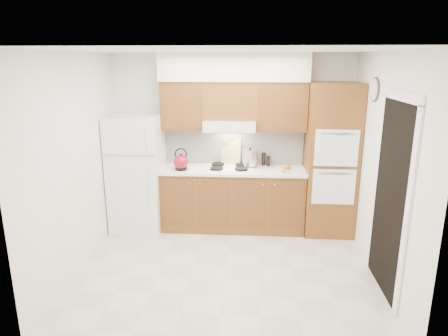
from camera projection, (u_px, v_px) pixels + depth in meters
name	position (u px, v px, depth m)	size (l,w,h in m)	color
floor	(226.00, 266.00, 5.01)	(3.60, 3.60, 0.00)	beige
ceiling	(226.00, 50.00, 4.33)	(3.60, 3.60, 0.00)	white
wall_back	(232.00, 141.00, 6.11)	(3.60, 0.02, 2.60)	white
wall_left	(77.00, 163.00, 4.78)	(0.02, 3.00, 2.60)	white
wall_right	(383.00, 168.00, 4.55)	(0.02, 3.00, 2.60)	white
fridge	(137.00, 173.00, 5.97)	(0.75, 0.72, 1.72)	white
base_cabinets	(233.00, 200.00, 6.05)	(2.11, 0.60, 0.90)	brown
countertop	(233.00, 170.00, 5.91)	(2.13, 0.62, 0.04)	white
backsplash	(234.00, 146.00, 6.12)	(2.11, 0.03, 0.56)	white
oven_cabinet	(330.00, 160.00, 5.76)	(0.70, 0.65, 2.20)	brown
upper_cab_left	(183.00, 106.00, 5.86)	(0.63, 0.33, 0.70)	brown
upper_cab_right	(281.00, 106.00, 5.76)	(0.73, 0.33, 0.70)	brown
range_hood	(230.00, 125.00, 5.83)	(0.75, 0.45, 0.15)	silver
upper_cab_over_hood	(230.00, 101.00, 5.79)	(0.75, 0.33, 0.55)	brown
soffit	(234.00, 67.00, 5.65)	(2.13, 0.36, 0.40)	silver
cooktop	(229.00, 168.00, 5.93)	(0.74, 0.50, 0.01)	white
doorway	(390.00, 199.00, 4.28)	(0.02, 0.90, 2.10)	black
wall_clock	(375.00, 89.00, 4.86)	(0.30, 0.30, 0.02)	#3F3833
kettle	(181.00, 162.00, 5.81)	(0.22, 0.22, 0.22)	maroon
cutting_board	(231.00, 152.00, 6.11)	(0.31, 0.02, 0.41)	tan
stock_pot	(250.00, 158.00, 5.97)	(0.22, 0.22, 0.23)	silver
condiment_a	(255.00, 159.00, 6.06)	(0.05, 0.05, 0.19)	black
condiment_b	(264.00, 159.00, 6.09)	(0.06, 0.06, 0.19)	black
condiment_c	(268.00, 161.00, 6.04)	(0.05, 0.05, 0.15)	black
orange_near	(283.00, 170.00, 5.70)	(0.08, 0.08, 0.08)	orange
orange_far	(288.00, 167.00, 5.86)	(0.08, 0.08, 0.08)	#D7600B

